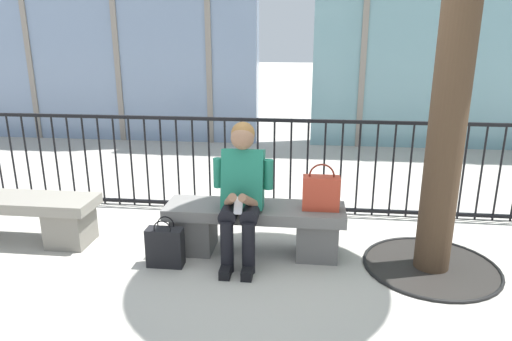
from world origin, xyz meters
name	(u,v)px	position (x,y,z in m)	size (l,w,h in m)	color
ground_plane	(255,252)	(0.00, 0.00, 0.00)	(60.00, 60.00, 0.00)	#B2ADA3
stone_bench	(255,224)	(0.00, 0.00, 0.27)	(1.60, 0.44, 0.45)	slate
seated_person_with_phone	(242,189)	(-0.10, -0.13, 0.65)	(0.52, 0.66, 1.21)	black
handbag_on_bench	(321,192)	(0.58, -0.01, 0.61)	(0.32, 0.15, 0.41)	#B23823
shopping_bag	(165,247)	(-0.73, -0.34, 0.18)	(0.31, 0.14, 0.44)	black
plaza_railing	(266,165)	(0.00, 1.04, 0.54)	(9.27, 0.04, 1.06)	black
stone_bench_far	(14,214)	(-2.31, -0.02, 0.27)	(1.60, 0.44, 0.45)	gray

